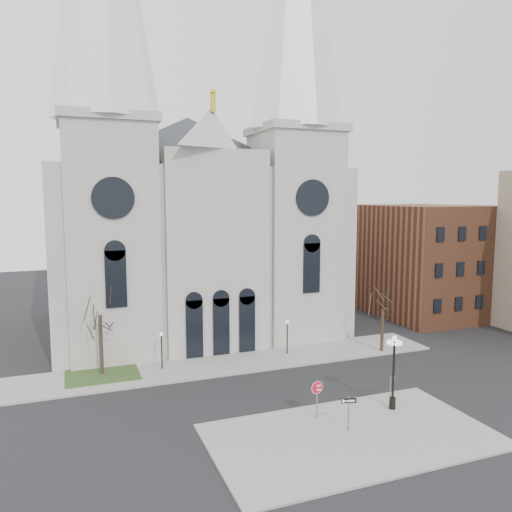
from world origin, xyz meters
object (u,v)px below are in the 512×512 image
object	(u,v)px
one_way_sign	(349,408)
street_name_sign	(391,386)
stop_sign	(317,391)
globe_lamp	(394,363)

from	to	relation	value
one_way_sign	street_name_sign	size ratio (longest dim) A/B	1.16
stop_sign	street_name_sign	size ratio (longest dim) A/B	1.34
stop_sign	one_way_sign	world-z (taller)	stop_sign
globe_lamp	one_way_sign	bearing A→B (deg)	-159.57
stop_sign	globe_lamp	distance (m)	5.93
stop_sign	globe_lamp	xyz separation A→B (m)	(5.70, -0.63, 1.50)
globe_lamp	street_name_sign	world-z (taller)	globe_lamp
stop_sign	globe_lamp	size ratio (longest dim) A/B	0.49
one_way_sign	globe_lamp	bearing A→B (deg)	36.09
one_way_sign	street_name_sign	bearing A→B (deg)	43.49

